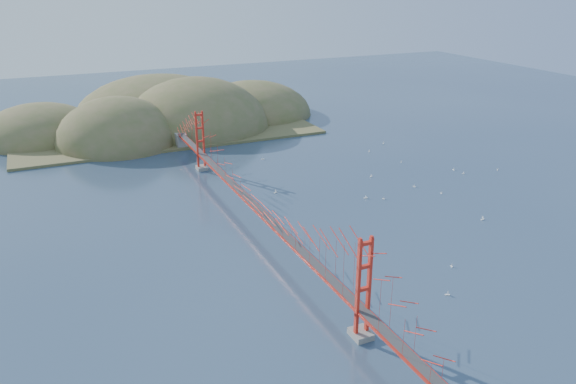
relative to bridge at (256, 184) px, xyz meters
name	(u,v)px	position (x,y,z in m)	size (l,w,h in m)	color
ground	(257,228)	(0.00, -0.18, -7.01)	(320.00, 320.00, 0.00)	#314662
bridge	(256,184)	(0.00, 0.00, 0.00)	(2.20, 94.40, 12.00)	gray
far_headlands	(168,124)	(2.21, 68.33, -7.01)	(84.00, 58.00, 25.00)	brown
sailboat_5	(454,169)	(44.97, 9.16, -6.86)	(0.45, 0.55, 0.64)	white
sailboat_3	(276,192)	(8.24, 12.17, -6.85)	(0.63, 0.57, 0.71)	white
sailboat_7	(371,176)	(28.10, 12.44, -6.86)	(0.55, 0.49, 0.63)	white
sailboat_8	(383,143)	(42.61, 30.36, -6.85)	(0.68, 0.68, 0.71)	white
sailboat_9	(497,170)	(52.75, 5.52, -6.87)	(0.59, 0.59, 0.62)	white
sailboat_14	(441,193)	(34.64, -0.07, -6.87)	(0.45, 0.49, 0.56)	white
sailboat_11	(464,173)	(45.26, 6.60, -6.87)	(0.50, 0.49, 0.56)	white
sailboat_4	(401,162)	(38.32, 17.33, -6.87)	(0.52, 0.52, 0.56)	white
sailboat_12	(263,159)	(13.31, 30.83, -6.85)	(0.66, 0.66, 0.73)	white
sailboat_6	(448,294)	(13.77, -27.35, -6.86)	(0.65, 0.65, 0.69)	white
sailboat_2	(483,219)	(33.24, -11.84, -6.85)	(0.64, 0.54, 0.73)	white
sailboat_17	(369,151)	(36.39, 26.41, -6.87)	(0.50, 0.47, 0.56)	white
sailboat_0	(384,198)	(23.93, 1.85, -6.87)	(0.51, 0.51, 0.58)	white
sailboat_1	(414,186)	(32.33, 4.62, -6.86)	(0.58, 0.60, 0.68)	white
sailboat_16	(366,198)	(21.33, 3.43, -6.85)	(0.63, 0.58, 0.71)	white
sailboat_extra_0	(452,266)	(18.87, -21.94, -6.87)	(0.47, 0.50, 0.57)	white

